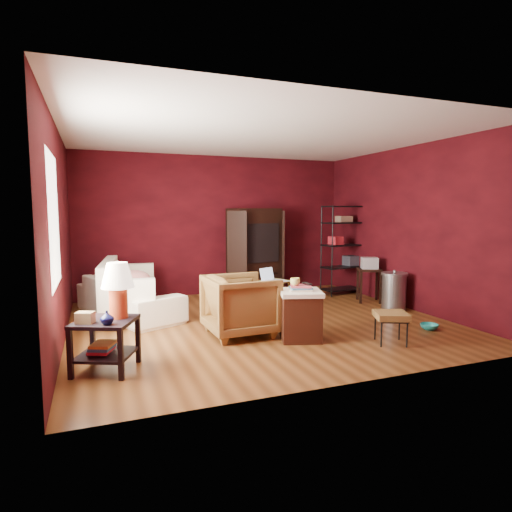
{
  "coord_description": "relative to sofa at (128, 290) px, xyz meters",
  "views": [
    {
      "loc": [
        -2.34,
        -5.96,
        1.7
      ],
      "look_at": [
        0.0,
        0.2,
        1.0
      ],
      "focal_mm": 30.0,
      "sensor_mm": 36.0,
      "label": 1
    }
  ],
  "objects": [
    {
      "name": "sofa_cushions",
      "position": [
        -0.03,
        -0.02,
        -0.02
      ],
      "size": [
        1.02,
        2.06,
        0.83
      ],
      "rotation": [
        0.0,
        0.0,
        -0.12
      ],
      "color": "white",
      "rests_on": "sofa"
    },
    {
      "name": "trash_can",
      "position": [
        4.29,
        -1.2,
        -0.09
      ],
      "size": [
        0.44,
        0.44,
        0.69
      ],
      "rotation": [
        0.0,
        0.0,
        0.0
      ],
      "color": "#93989A",
      "rests_on": "ground"
    },
    {
      "name": "sofa",
      "position": [
        0.0,
        0.0,
        0.0
      ],
      "size": [
        1.42,
        2.23,
        0.84
      ],
      "primitive_type": "imported",
      "rotation": [
        0.0,
        0.0,
        1.97
      ],
      "color": "white",
      "rests_on": "ground"
    },
    {
      "name": "room",
      "position": [
        1.81,
        -1.16,
        0.98
      ],
      "size": [
        5.54,
        5.04,
        2.84
      ],
      "color": "brown",
      "rests_on": "ground"
    },
    {
      "name": "rug_round",
      "position": [
        2.37,
        -0.46,
        -0.42
      ],
      "size": [
        1.84,
        1.84,
        0.01
      ],
      "rotation": [
        0.0,
        0.0,
        0.35
      ],
      "color": "beige",
      "rests_on": "ground"
    },
    {
      "name": "rug_oriental",
      "position": [
        2.15,
        0.05,
        -0.41
      ],
      "size": [
        1.2,
        0.93,
        0.01
      ],
      "rotation": [
        0.0,
        0.0,
        0.22
      ],
      "color": "#431912",
      "rests_on": "ground"
    },
    {
      "name": "tv_armoire",
      "position": [
        2.58,
        1.03,
        0.49
      ],
      "size": [
        1.35,
        0.91,
        1.75
      ],
      "rotation": [
        0.0,
        0.0,
        0.22
      ],
      "color": "black",
      "rests_on": "ground"
    },
    {
      "name": "armchair",
      "position": [
        1.35,
        -1.67,
        0.03
      ],
      "size": [
        0.86,
        0.92,
        0.91
      ],
      "primitive_type": "imported",
      "rotation": [
        0.0,
        0.0,
        1.61
      ],
      "color": "black",
      "rests_on": "ground"
    },
    {
      "name": "vase",
      "position": [
        -0.4,
        -2.62,
        0.2
      ],
      "size": [
        0.18,
        0.18,
        0.13
      ],
      "primitive_type": "imported",
      "rotation": [
        0.0,
        0.0,
        0.38
      ],
      "color": "#0B0E3A",
      "rests_on": "side_table"
    },
    {
      "name": "side_table",
      "position": [
        -0.34,
        -2.39,
        0.27
      ],
      "size": [
        0.77,
        0.77,
        1.15
      ],
      "rotation": [
        0.0,
        0.0,
        -0.42
      ],
      "color": "black",
      "rests_on": "ground"
    },
    {
      "name": "pet_bowl_steel",
      "position": [
        3.84,
        -1.54,
        -0.3
      ],
      "size": [
        0.25,
        0.11,
        0.24
      ],
      "primitive_type": "imported",
      "rotation": [
        0.0,
        0.0,
        0.22
      ],
      "color": "silver",
      "rests_on": "ground"
    },
    {
      "name": "small_stand",
      "position": [
        4.29,
        -0.49,
        0.2
      ],
      "size": [
        0.55,
        0.55,
        0.84
      ],
      "rotation": [
        0.0,
        0.0,
        -0.44
      ],
      "color": "black",
      "rests_on": "ground"
    },
    {
      "name": "hamper",
      "position": [
        2.02,
        -2.16,
        -0.08
      ],
      "size": [
        0.67,
        0.67,
        0.75
      ],
      "rotation": [
        0.0,
        0.0,
        -0.31
      ],
      "color": "#441C0F",
      "rests_on": "ground"
    },
    {
      "name": "pet_bowl_turquoise",
      "position": [
        3.97,
        -2.39,
        -0.3
      ],
      "size": [
        0.26,
        0.13,
        0.25
      ],
      "primitive_type": "imported",
      "rotation": [
        0.0,
        0.0,
        0.22
      ],
      "color": "#27BAB8",
      "rests_on": "ground"
    },
    {
      "name": "laptop_desk",
      "position": [
        2.36,
        -0.39,
        0.02
      ],
      "size": [
        0.68,
        0.61,
        0.71
      ],
      "rotation": [
        0.0,
        0.0,
        0.42
      ],
      "color": "#929845",
      "rests_on": "ground"
    },
    {
      "name": "footstool",
      "position": [
        3.03,
        -2.73,
        -0.07
      ],
      "size": [
        0.52,
        0.52,
        0.41
      ],
      "rotation": [
        0.0,
        0.0,
        -0.39
      ],
      "color": "black",
      "rests_on": "ground"
    },
    {
      "name": "wire_shelving",
      "position": [
        4.28,
        0.38,
        0.57
      ],
      "size": [
        0.92,
        0.48,
        1.8
      ],
      "rotation": [
        0.0,
        0.0,
        0.12
      ],
      "color": "black",
      "rests_on": "ground"
    },
    {
      "name": "mug",
      "position": [
        1.94,
        -2.15,
        0.37
      ],
      "size": [
        0.16,
        0.14,
        0.13
      ],
      "primitive_type": "imported",
      "rotation": [
        0.0,
        0.0,
        0.4
      ],
      "color": "#EEEB74",
      "rests_on": "hamper"
    }
  ]
}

